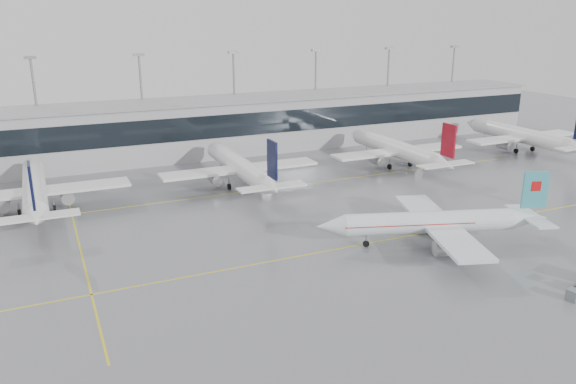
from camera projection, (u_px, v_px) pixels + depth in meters
name	position (u px, v px, depth m)	size (l,w,h in m)	color
ground	(324.00, 251.00, 75.66)	(320.00, 320.00, 0.00)	slate
taxi_line_main	(324.00, 251.00, 75.66)	(120.00, 0.25, 0.01)	yellow
taxi_line_north	(247.00, 191.00, 101.77)	(120.00, 0.25, 0.01)	yellow
taxi_line_cross	(80.00, 247.00, 76.95)	(0.25, 60.00, 0.01)	yellow
terminal	(198.00, 128.00, 127.84)	(180.00, 15.00, 12.00)	#A0A0A4
terminal_glass	(207.00, 128.00, 120.82)	(180.00, 0.20, 5.00)	black
terminal_roof	(197.00, 101.00, 125.99)	(182.00, 16.00, 0.40)	gray
light_masts	(190.00, 93.00, 130.87)	(156.40, 1.00, 22.60)	gray
air_canada_jet	(438.00, 223.00, 77.34)	(32.33, 25.65, 10.02)	silver
parked_jet_b	(34.00, 190.00, 90.15)	(29.64, 36.96, 11.72)	white
parked_jet_c	(240.00, 167.00, 103.88)	(29.64, 36.96, 11.72)	white
parked_jet_d	(397.00, 149.00, 117.61)	(29.64, 36.96, 11.72)	white
parked_jet_e	(522.00, 136.00, 131.34)	(29.64, 36.96, 11.72)	white
gse_unit	(573.00, 295.00, 62.41)	(1.31, 1.21, 1.31)	slate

